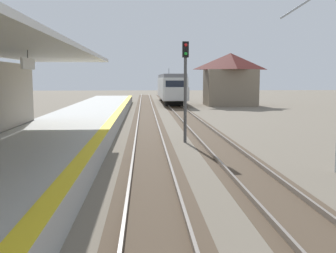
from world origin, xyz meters
The scene contains 6 objects.
station_platform centered at (-2.50, 16.00, 0.45)m, with size 5.00×80.00×0.91m.
track_pair_nearest_platform centered at (1.90, 20.00, 0.05)m, with size 2.34×120.00×0.16m.
track_pair_middle centered at (5.30, 20.00, 0.05)m, with size 2.34×120.00×0.16m.
approaching_train centered at (5.30, 53.52, 2.18)m, with size 2.93×19.60×4.76m.
rail_signal_post centered at (3.79, 19.96, 3.19)m, with size 0.32×0.34×5.20m.
distant_trackside_house centered at (12.27, 48.09, 3.34)m, with size 6.60×5.28×6.40m.
Camera 1 is at (1.65, -0.58, 3.34)m, focal length 42.54 mm.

